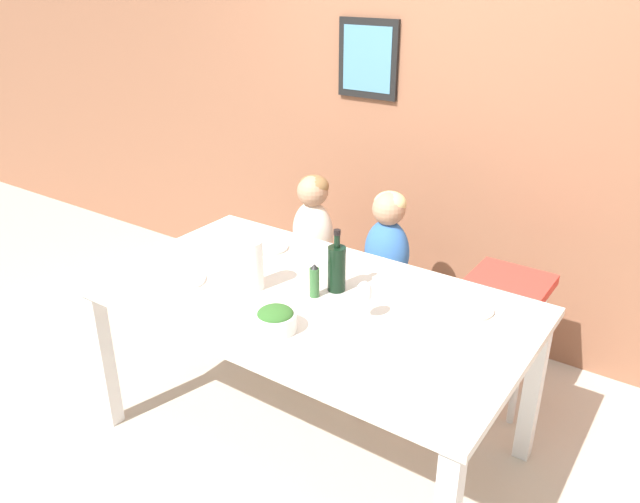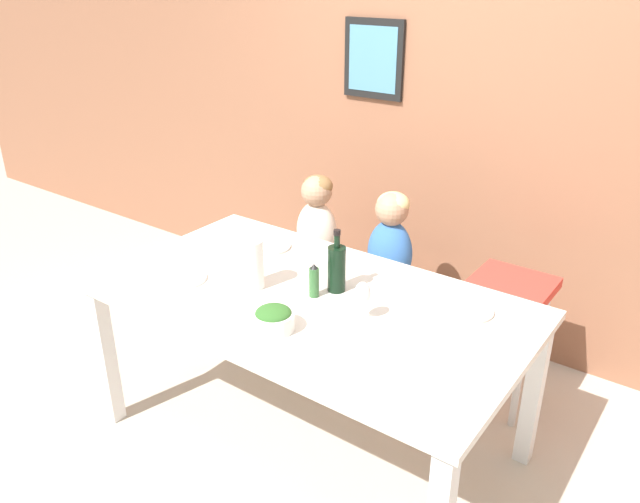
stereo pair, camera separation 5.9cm
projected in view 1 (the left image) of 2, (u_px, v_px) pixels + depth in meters
ground_plane at (311, 437)px, 2.97m from camera, size 14.00×14.00×0.00m
wall_back at (450, 105)px, 3.40m from camera, size 10.00×0.09×2.70m
dining_table at (310, 313)px, 2.68m from camera, size 1.85×1.03×0.76m
chair_far_left at (313, 272)px, 3.67m from camera, size 0.43×0.44×0.47m
chair_far_center at (385, 294)px, 3.42m from camera, size 0.43×0.44×0.47m
chair_right_highchair at (506, 305)px, 3.01m from camera, size 0.37×0.37×0.68m
person_child_left at (313, 218)px, 3.53m from camera, size 0.25×0.19×0.52m
person_child_center at (388, 237)px, 3.28m from camera, size 0.25×0.19×0.52m
wine_bottle at (337, 267)px, 2.65m from camera, size 0.08×0.08×0.28m
paper_towel_roll at (251, 265)px, 2.67m from camera, size 0.10×0.10×0.22m
wine_glass_near at (364, 294)px, 2.43m from camera, size 0.06×0.06×0.17m
salad_bowl_large at (276, 319)px, 2.39m from camera, size 0.16×0.16×0.10m
dinner_plate_front_left at (182, 280)px, 2.77m from camera, size 0.21×0.21×0.01m
dinner_plate_back_left at (267, 247)px, 3.10m from camera, size 0.21×0.21×0.01m
dinner_plate_back_right at (468, 309)px, 2.54m from camera, size 0.21×0.21×0.01m
condiment_bottle_hot_sauce at (314, 281)px, 2.62m from camera, size 0.04×0.04×0.15m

